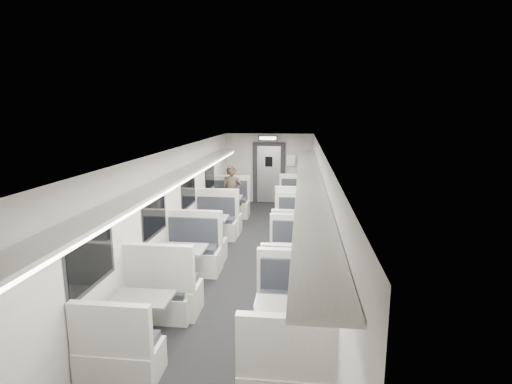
% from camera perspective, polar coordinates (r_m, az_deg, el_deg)
% --- Properties ---
extents(room, '(3.24, 12.24, 2.64)m').
position_cam_1_polar(room, '(7.99, -1.62, -2.62)').
color(room, black).
rests_on(room, ground).
extents(booth_left_a, '(1.13, 2.29, 1.22)m').
position_cam_1_polar(booth_left_a, '(11.29, -4.43, -2.59)').
color(booth_left_a, '#A7A79D').
rests_on(booth_left_a, room).
extents(booth_left_b, '(1.07, 2.17, 1.16)m').
position_cam_1_polar(booth_left_b, '(9.36, -6.80, -5.74)').
color(booth_left_b, '#A7A79D').
rests_on(booth_left_b, room).
extents(booth_left_c, '(1.11, 2.26, 1.21)m').
position_cam_1_polar(booth_left_c, '(7.33, -10.84, -10.69)').
color(booth_left_c, '#A7A79D').
rests_on(booth_left_c, room).
extents(booth_left_d, '(0.96, 1.95, 1.04)m').
position_cam_1_polar(booth_left_d, '(5.93, -15.82, -17.13)').
color(booth_left_d, '#A7A79D').
rests_on(booth_left_d, room).
extents(booth_right_a, '(1.12, 2.27, 1.22)m').
position_cam_1_polar(booth_right_a, '(11.65, 5.82, -2.19)').
color(booth_right_a, '#A7A79D').
rests_on(booth_right_a, room).
extents(booth_right_b, '(1.01, 2.04, 1.09)m').
position_cam_1_polar(booth_right_b, '(9.59, 5.64, -5.43)').
color(booth_right_b, '#A7A79D').
rests_on(booth_right_b, room).
extents(booth_right_c, '(1.01, 2.05, 1.10)m').
position_cam_1_polar(booth_right_c, '(7.45, 5.35, -10.47)').
color(booth_right_c, '#A7A79D').
rests_on(booth_right_c, room).
extents(booth_right_d, '(1.05, 2.13, 1.14)m').
position_cam_1_polar(booth_right_d, '(5.41, 4.80, -19.27)').
color(booth_right_d, '#A7A79D').
rests_on(booth_right_d, room).
extents(passenger, '(0.63, 0.43, 1.67)m').
position_cam_1_polar(passenger, '(11.31, -3.49, -0.33)').
color(passenger, black).
rests_on(passenger, room).
extents(window_a, '(0.02, 1.18, 0.84)m').
position_cam_1_polar(window_a, '(11.51, -6.59, 2.42)').
color(window_a, black).
rests_on(window_a, room).
extents(window_b, '(0.02, 1.18, 0.84)m').
position_cam_1_polar(window_b, '(9.41, -9.59, 0.32)').
color(window_b, black).
rests_on(window_b, room).
extents(window_c, '(0.02, 1.18, 0.84)m').
position_cam_1_polar(window_c, '(7.38, -14.28, -2.97)').
color(window_c, black).
rests_on(window_c, room).
extents(window_d, '(0.02, 1.18, 0.84)m').
position_cam_1_polar(window_d, '(5.47, -22.46, -8.58)').
color(window_d, black).
rests_on(window_d, room).
extents(luggage_rack_left, '(0.46, 10.40, 0.09)m').
position_cam_1_polar(luggage_rack_left, '(7.83, -11.02, 2.24)').
color(luggage_rack_left, '#A7A79D').
rests_on(luggage_rack_left, room).
extents(luggage_rack_right, '(0.46, 10.40, 0.09)m').
position_cam_1_polar(luggage_rack_right, '(7.47, 7.52, 1.92)').
color(luggage_rack_right, '#A7A79D').
rests_on(luggage_rack_right, room).
extents(vestibule_door, '(1.10, 0.13, 2.10)m').
position_cam_1_polar(vestibule_door, '(13.81, 1.85, 2.69)').
color(vestibule_door, black).
rests_on(vestibule_door, room).
extents(exit_sign, '(0.62, 0.12, 0.16)m').
position_cam_1_polar(exit_sign, '(13.19, 1.71, 7.70)').
color(exit_sign, black).
rests_on(exit_sign, room).
extents(wall_notice, '(0.32, 0.02, 0.40)m').
position_cam_1_polar(wall_notice, '(13.69, 5.00, 4.53)').
color(wall_notice, white).
rests_on(wall_notice, room).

